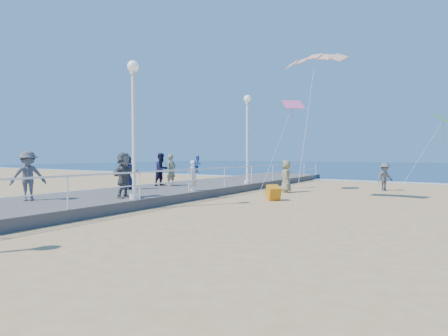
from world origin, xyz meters
The scene contains 20 objects.
ground centered at (0.00, 0.00, 0.00)m, with size 160.00×160.00×0.00m, color tan.
ocean centered at (0.00, 65.00, 0.01)m, with size 160.00×90.00×0.05m, color #0B2747.
surf_line centered at (0.00, 20.50, 0.03)m, with size 160.00×1.20×0.04m, color white.
boardwalk centered at (-7.50, 0.00, 0.20)m, with size 5.00×44.00×0.40m, color #66605C.
railing centered at (-5.05, 0.00, 1.25)m, with size 0.05×42.00×0.55m.
lamp_post_mid centered at (-5.35, 0.00, 3.66)m, with size 0.44×0.44×5.32m.
lamp_post_far centered at (-5.35, 9.00, 3.66)m, with size 0.44×0.44×5.32m.
woman_holding_toddler centered at (-5.40, 3.81, 1.13)m, with size 0.53×0.35×1.45m, color silver.
toddler_held centered at (-5.25, 3.96, 1.67)m, with size 0.41×0.32×0.84m, color blue.
spectator_2 centered at (-8.36, -2.45, 1.33)m, with size 1.20×0.69×1.86m, color #555459.
spectator_4 centered at (-8.61, 2.55, 1.25)m, with size 0.83×0.54×1.71m, color #1B1835.
spectator_5 centered at (-6.05, 0.11, 1.31)m, with size 1.69×0.54×1.82m, color #525257.
spectator_6 centered at (-8.05, 5.21, 1.28)m, with size 0.64×0.42×1.76m, color #837F5A.
spectator_7 centered at (-8.64, 5.07, 1.32)m, with size 0.89×0.69×1.83m, color #1B1938.
beach_walker_a centered at (1.71, 13.00, 0.83)m, with size 1.07×0.61×1.66m, color #57585C.
beach_walker_c centered at (-2.85, 9.03, 0.91)m, with size 0.89×0.58×1.82m, color #7E7C57.
box_kite centered at (-1.95, 5.36, 0.30)m, with size 0.55×0.55×0.60m, color #C34A0B.
kite_parafoil centered at (-0.26, 5.99, 6.51)m, with size 2.74×0.90×0.30m, color #E3551A, non-canonical shape.
kite_diamond_pink centered at (-2.89, 10.14, 5.10)m, with size 1.15×1.15×0.02m, color #D54E94.
kite_diamond_green centered at (4.57, 15.30, 4.27)m, with size 1.02×1.02×0.02m, color green.
Camera 1 is at (4.87, -9.42, 2.07)m, focal length 28.00 mm.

